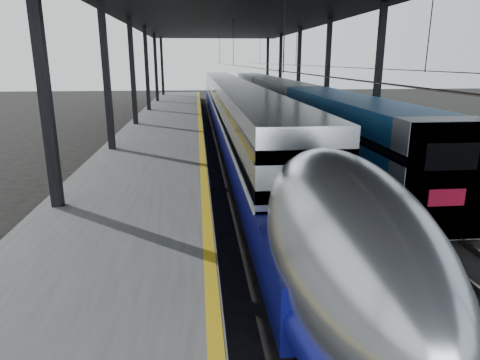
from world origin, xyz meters
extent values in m
plane|color=black|center=(0.00, 0.00, 0.00)|extent=(160.00, 160.00, 0.00)
cube|color=#4C4C4F|center=(-3.50, 20.00, 0.50)|extent=(6.00, 80.00, 1.00)
cube|color=gold|center=(-0.70, 20.00, 1.00)|extent=(0.30, 80.00, 0.01)
cube|color=slate|center=(1.28, 20.00, 0.08)|extent=(0.08, 80.00, 0.16)
cube|color=slate|center=(2.72, 20.00, 0.08)|extent=(0.08, 80.00, 0.16)
cube|color=slate|center=(6.28, 20.00, 0.08)|extent=(0.08, 80.00, 0.16)
cube|color=slate|center=(7.72, 20.00, 0.08)|extent=(0.08, 80.00, 0.16)
cube|color=black|center=(-5.80, 5.00, 4.50)|extent=(0.35, 0.35, 9.00)
cube|color=black|center=(-5.80, 15.00, 4.50)|extent=(0.35, 0.35, 9.00)
cube|color=black|center=(9.60, 15.00, 4.50)|extent=(0.35, 0.35, 9.00)
cube|color=black|center=(-5.80, 25.00, 4.50)|extent=(0.35, 0.35, 9.00)
cube|color=black|center=(9.60, 25.00, 4.50)|extent=(0.35, 0.35, 9.00)
cube|color=black|center=(-5.80, 35.00, 4.50)|extent=(0.35, 0.35, 9.00)
cube|color=black|center=(9.60, 35.00, 4.50)|extent=(0.35, 0.35, 9.00)
cube|color=black|center=(-5.80, 45.00, 4.50)|extent=(0.35, 0.35, 9.00)
cube|color=black|center=(9.60, 45.00, 4.50)|extent=(0.35, 0.35, 9.00)
cube|color=black|center=(-5.80, 55.00, 4.50)|extent=(0.35, 0.35, 9.00)
cube|color=black|center=(9.60, 55.00, 4.50)|extent=(0.35, 0.35, 9.00)
cube|color=black|center=(1.90, 20.00, 9.25)|extent=(18.00, 75.00, 0.45)
cylinder|color=slate|center=(2.00, 20.00, 5.50)|extent=(0.03, 74.00, 0.03)
cylinder|color=slate|center=(7.00, 20.00, 5.50)|extent=(0.03, 74.00, 0.03)
cube|color=#BBBEC3|center=(2.00, 29.86, 2.23)|extent=(2.81, 57.00, 3.88)
cube|color=navy|center=(2.00, 28.36, 1.02)|extent=(2.89, 62.00, 1.50)
cube|color=silver|center=(2.00, 29.86, 1.80)|extent=(2.91, 57.00, 0.10)
cube|color=black|center=(2.00, 29.86, 3.35)|extent=(2.85, 57.00, 0.41)
cube|color=black|center=(2.00, 29.86, 2.23)|extent=(2.85, 57.00, 0.41)
ellipsoid|color=#BBBEC3|center=(2.00, -1.64, 2.09)|extent=(2.81, 8.40, 3.88)
ellipsoid|color=navy|center=(2.00, -1.64, 0.97)|extent=(2.89, 8.40, 1.65)
ellipsoid|color=black|center=(2.00, -4.24, 2.86)|extent=(1.46, 2.20, 0.87)
cube|color=black|center=(2.00, -1.64, 0.20)|extent=(2.14, 2.60, 0.40)
cube|color=black|center=(2.00, 20.36, 0.20)|extent=(2.14, 2.60, 0.40)
cube|color=#154D8C|center=(7.00, 11.79, 2.07)|extent=(2.89, 18.00, 3.93)
cube|color=gray|center=(7.00, 3.39, 2.07)|extent=(2.95, 1.20, 3.98)
cube|color=black|center=(7.00, 2.77, 2.95)|extent=(1.76, 0.06, 0.88)
cube|color=#A40C26|center=(7.00, 2.77, 1.60)|extent=(1.24, 0.06, 0.57)
cube|color=gray|center=(7.00, 30.79, 2.07)|extent=(2.89, 18.00, 3.93)
cube|color=gray|center=(7.00, 49.79, 2.07)|extent=(2.89, 18.00, 3.93)
cube|color=black|center=(7.00, 5.79, 0.18)|extent=(2.27, 2.40, 0.36)
cube|color=black|center=(7.00, 27.79, 0.18)|extent=(2.27, 2.40, 0.36)
camera|label=1|loc=(-0.91, -9.59, 5.85)|focal=32.00mm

